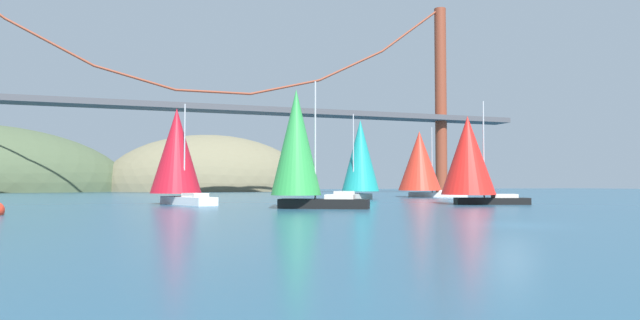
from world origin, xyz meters
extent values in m
plane|color=navy|center=(0.00, 0.00, 0.00)|extent=(360.00, 360.00, 0.00)
ellipsoid|color=#6B664C|center=(5.00, 135.00, 0.00)|extent=(57.98, 44.00, 31.30)
cylinder|color=brown|center=(54.86, 95.00, 22.44)|extent=(2.80, 2.80, 44.88)
cube|color=#47474C|center=(0.00, 95.00, 17.83)|extent=(145.73, 6.00, 1.20)
cylinder|color=brown|center=(-31.35, 95.00, 29.17)|extent=(15.90, 0.50, 8.30)
cylinder|color=brown|center=(-15.68, 95.00, 23.28)|extent=(15.80, 0.50, 4.41)
cylinder|color=brown|center=(0.00, 95.00, 21.32)|extent=(15.68, 0.50, 0.50)
cylinder|color=brown|center=(15.68, 95.00, 23.28)|extent=(15.80, 0.50, 4.41)
cylinder|color=brown|center=(31.35, 95.00, 29.17)|extent=(15.90, 0.50, 8.30)
cylinder|color=brown|center=(47.03, 95.00, 38.99)|extent=(15.98, 0.50, 12.18)
cube|color=black|center=(-2.43, 19.70, 0.38)|extent=(7.26, 5.34, 0.76)
cube|color=beige|center=(-1.31, 19.07, 0.94)|extent=(2.78, 2.51, 0.36)
cylinder|color=#B2B2B7|center=(-3.05, 20.05, 5.50)|extent=(0.14, 0.14, 9.48)
cone|color=green|center=(-4.42, 20.83, 5.35)|extent=(5.55, 5.55, 8.58)
cube|color=white|center=(-11.80, 31.61, 0.38)|extent=(4.66, 8.12, 0.75)
cube|color=beige|center=(-11.30, 30.28, 0.93)|extent=(2.30, 2.91, 0.36)
cylinder|color=#B2B2B7|center=(-12.09, 32.35, 5.21)|extent=(0.14, 0.14, 8.91)
cone|color=#B21423|center=(-12.71, 33.99, 5.23)|extent=(6.37, 6.37, 8.35)
cube|color=black|center=(15.76, 22.81, 0.32)|extent=(7.13, 4.53, 0.64)
cube|color=beige|center=(16.91, 22.34, 0.82)|extent=(2.63, 2.30, 0.36)
cylinder|color=#B2B2B7|center=(15.13, 23.07, 5.30)|extent=(0.14, 0.14, 9.32)
cone|color=red|center=(13.74, 23.63, 4.73)|extent=(6.75, 6.75, 7.58)
cube|color=#B7B2A8|center=(8.98, 41.82, 0.37)|extent=(7.42, 6.05, 0.73)
cube|color=beige|center=(7.85, 41.02, 0.91)|extent=(2.86, 2.62, 0.36)
cylinder|color=#B2B2B7|center=(9.61, 42.27, 5.75)|extent=(0.14, 0.14, 10.04)
cone|color=teal|center=(11.00, 43.26, 5.62)|extent=(6.70, 6.70, 9.17)
cube|color=white|center=(26.54, 50.14, 0.35)|extent=(8.00, 7.04, 0.70)
cube|color=beige|center=(27.73, 49.18, 0.88)|extent=(3.17, 3.01, 0.36)
cylinder|color=#B2B2B7|center=(25.88, 50.67, 5.57)|extent=(0.14, 0.14, 9.75)
cone|color=red|center=(24.43, 51.83, 5.47)|extent=(9.02, 9.02, 8.94)
camera|label=1|loc=(-17.49, -22.15, 1.96)|focal=31.26mm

